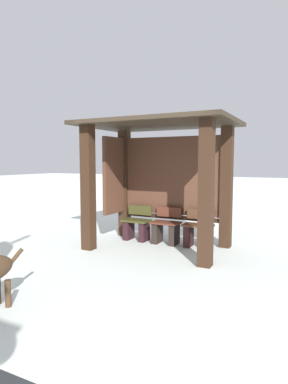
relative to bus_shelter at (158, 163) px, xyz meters
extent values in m
plane|color=silver|center=(0.09, -0.17, -1.64)|extent=(60.00, 60.00, 0.00)
cube|color=#342114|center=(-1.05, -0.85, -0.47)|extent=(0.21, 0.21, 2.34)
cube|color=#342114|center=(1.23, -0.85, -0.47)|extent=(0.21, 0.21, 2.34)
cube|color=#342114|center=(-1.05, 0.50, -0.47)|extent=(0.21, 0.21, 2.34)
cube|color=#342114|center=(1.23, 0.50, -0.47)|extent=(0.21, 0.21, 2.34)
cube|color=#31281D|center=(0.09, -0.17, 0.73)|extent=(2.86, 1.93, 0.07)
cube|color=#553325|center=(0.09, 0.50, -0.27)|extent=(2.07, 0.08, 1.61)
cube|color=#342114|center=(0.09, 0.48, -1.13)|extent=(2.07, 0.06, 0.08)
cube|color=#553325|center=(-1.05, 0.06, -0.27)|extent=(0.08, 0.74, 1.61)
cube|color=#3F3F1D|center=(-0.58, 0.20, -1.22)|extent=(0.58, 0.37, 0.04)
cube|color=#3F3F1D|center=(-0.58, 0.36, -1.02)|extent=(0.55, 0.04, 0.20)
cube|color=black|center=(-0.40, 0.20, -1.44)|extent=(0.12, 0.31, 0.40)
cube|color=black|center=(-0.77, 0.20, -1.44)|extent=(0.12, 0.31, 0.40)
cube|color=#582D1F|center=(0.09, 0.20, -1.21)|extent=(0.58, 0.38, 0.03)
cube|color=#582D1F|center=(0.09, 0.37, -1.01)|extent=(0.55, 0.04, 0.20)
cube|color=black|center=(0.28, 0.20, -1.43)|extent=(0.12, 0.33, 0.42)
cube|color=black|center=(-0.10, 0.20, -1.43)|extent=(0.12, 0.33, 0.42)
cube|color=#4F311F|center=(0.77, 0.20, -1.20)|extent=(0.58, 0.36, 0.04)
cube|color=#4F311F|center=(0.77, 0.36, -1.00)|extent=(0.55, 0.04, 0.20)
cube|color=#311918|center=(0.95, 0.20, -1.43)|extent=(0.12, 0.30, 0.42)
cube|color=#311918|center=(0.58, 0.20, -1.43)|extent=(0.12, 0.30, 0.42)
cylinder|color=#483220|center=(-0.44, -3.14, -1.11)|extent=(0.05, 0.23, 0.18)
cylinder|color=#483220|center=(-0.35, -3.34, -1.48)|extent=(0.07, 0.07, 0.32)
camera|label=1|loc=(2.72, -5.92, 0.04)|focal=31.16mm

